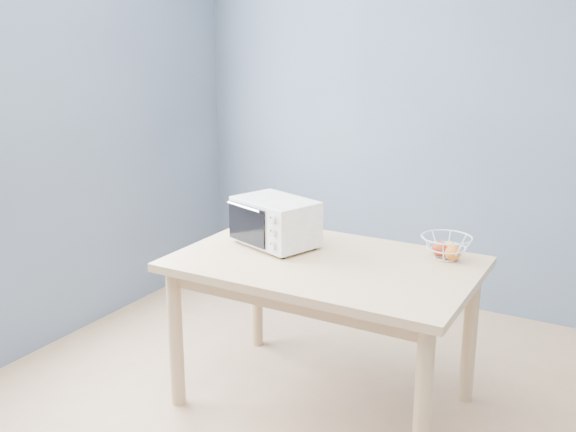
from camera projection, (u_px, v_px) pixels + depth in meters
The scene contains 4 objects.
room at pixel (312, 182), 2.15m from camera, with size 4.01×4.51×2.61m.
dining_table at pixel (325, 280), 3.06m from camera, with size 1.40×0.90×0.75m.
toaster_oven at pixel (273, 221), 3.23m from camera, with size 0.48×0.40×0.24m.
fruit_basket at pixel (447, 247), 3.04m from camera, with size 0.27×0.27×0.11m.
Camera 1 is at (0.96, -1.87, 1.76)m, focal length 40.00 mm.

